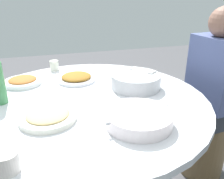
{
  "coord_description": "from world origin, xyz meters",
  "views": [
    {
      "loc": [
        1.1,
        -0.2,
        1.27
      ],
      "look_at": [
        0.06,
        0.11,
        0.81
      ],
      "focal_mm": 37.29,
      "sensor_mm": 36.0,
      "label": 1
    }
  ],
  "objects_px": {
    "round_dining_table": "(89,123)",
    "soup_bowl": "(139,119)",
    "dish_stirfry": "(76,78)",
    "rice_bowl": "(136,81)",
    "stool_for_diner_right": "(203,145)",
    "dish_tofu_braise": "(23,81)",
    "diner_right": "(215,77)",
    "dish_noodles": "(48,116)",
    "tea_cup_far": "(7,162)",
    "tea_cup_side": "(54,65)"
  },
  "relations": [
    {
      "from": "tea_cup_side",
      "to": "stool_for_diner_right",
      "type": "distance_m",
      "value": 1.23
    },
    {
      "from": "tea_cup_far",
      "to": "round_dining_table",
      "type": "bearing_deg",
      "value": 142.97
    },
    {
      "from": "dish_stirfry",
      "to": "diner_right",
      "type": "relative_size",
      "value": 0.31
    },
    {
      "from": "round_dining_table",
      "to": "tea_cup_far",
      "type": "distance_m",
      "value": 0.6
    },
    {
      "from": "dish_tofu_braise",
      "to": "dish_stirfry",
      "type": "distance_m",
      "value": 0.32
    },
    {
      "from": "tea_cup_side",
      "to": "diner_right",
      "type": "height_order",
      "value": "diner_right"
    },
    {
      "from": "tea_cup_far",
      "to": "dish_noodles",
      "type": "bearing_deg",
      "value": 155.37
    },
    {
      "from": "soup_bowl",
      "to": "dish_tofu_braise",
      "type": "bearing_deg",
      "value": -142.17
    },
    {
      "from": "rice_bowl",
      "to": "dish_stirfry",
      "type": "height_order",
      "value": "rice_bowl"
    },
    {
      "from": "tea_cup_far",
      "to": "tea_cup_side",
      "type": "relative_size",
      "value": 1.07
    },
    {
      "from": "rice_bowl",
      "to": "dish_noodles",
      "type": "height_order",
      "value": "rice_bowl"
    },
    {
      "from": "round_dining_table",
      "to": "dish_stirfry",
      "type": "xyz_separation_m",
      "value": [
        -0.28,
        -0.02,
        0.17
      ]
    },
    {
      "from": "round_dining_table",
      "to": "diner_right",
      "type": "relative_size",
      "value": 1.64
    },
    {
      "from": "dish_tofu_braise",
      "to": "diner_right",
      "type": "relative_size",
      "value": 0.29
    },
    {
      "from": "dish_tofu_braise",
      "to": "tea_cup_far",
      "type": "bearing_deg",
      "value": -0.42
    },
    {
      "from": "round_dining_table",
      "to": "dish_stirfry",
      "type": "relative_size",
      "value": 5.29
    },
    {
      "from": "rice_bowl",
      "to": "diner_right",
      "type": "relative_size",
      "value": 0.38
    },
    {
      "from": "soup_bowl",
      "to": "dish_stirfry",
      "type": "distance_m",
      "value": 0.62
    },
    {
      "from": "rice_bowl",
      "to": "round_dining_table",
      "type": "bearing_deg",
      "value": -77.03
    },
    {
      "from": "dish_tofu_braise",
      "to": "stool_for_diner_right",
      "type": "distance_m",
      "value": 1.33
    },
    {
      "from": "dish_noodles",
      "to": "dish_stirfry",
      "type": "height_order",
      "value": "dish_stirfry"
    },
    {
      "from": "round_dining_table",
      "to": "tea_cup_far",
      "type": "xyz_separation_m",
      "value": [
        0.46,
        -0.34,
        0.18
      ]
    },
    {
      "from": "dish_stirfry",
      "to": "diner_right",
      "type": "distance_m",
      "value": 0.9
    },
    {
      "from": "dish_tofu_braise",
      "to": "diner_right",
      "type": "bearing_deg",
      "value": 78.68
    },
    {
      "from": "rice_bowl",
      "to": "diner_right",
      "type": "height_order",
      "value": "diner_right"
    },
    {
      "from": "soup_bowl",
      "to": "round_dining_table",
      "type": "bearing_deg",
      "value": -154.56
    },
    {
      "from": "diner_right",
      "to": "stool_for_diner_right",
      "type": "bearing_deg",
      "value": 0.0
    },
    {
      "from": "stool_for_diner_right",
      "to": "diner_right",
      "type": "relative_size",
      "value": 0.57
    },
    {
      "from": "soup_bowl",
      "to": "tea_cup_side",
      "type": "bearing_deg",
      "value": -161.34
    },
    {
      "from": "round_dining_table",
      "to": "tea_cup_side",
      "type": "relative_size",
      "value": 17.8
    },
    {
      "from": "dish_stirfry",
      "to": "stool_for_diner_right",
      "type": "height_order",
      "value": "dish_stirfry"
    },
    {
      "from": "dish_tofu_braise",
      "to": "tea_cup_side",
      "type": "height_order",
      "value": "tea_cup_side"
    },
    {
      "from": "tea_cup_side",
      "to": "stool_for_diner_right",
      "type": "relative_size",
      "value": 0.16
    },
    {
      "from": "round_dining_table",
      "to": "dish_stirfry",
      "type": "height_order",
      "value": "dish_stirfry"
    },
    {
      "from": "soup_bowl",
      "to": "dish_tofu_braise",
      "type": "height_order",
      "value": "soup_bowl"
    },
    {
      "from": "dish_noodles",
      "to": "soup_bowl",
      "type": "bearing_deg",
      "value": 67.59
    },
    {
      "from": "rice_bowl",
      "to": "dish_tofu_braise",
      "type": "distance_m",
      "value": 0.68
    },
    {
      "from": "round_dining_table",
      "to": "soup_bowl",
      "type": "distance_m",
      "value": 0.39
    },
    {
      "from": "soup_bowl",
      "to": "stool_for_diner_right",
      "type": "distance_m",
      "value": 0.98
    },
    {
      "from": "dish_noodles",
      "to": "tea_cup_far",
      "type": "bearing_deg",
      "value": -24.63
    },
    {
      "from": "rice_bowl",
      "to": "stool_for_diner_right",
      "type": "height_order",
      "value": "rice_bowl"
    },
    {
      "from": "dish_noodles",
      "to": "dish_stirfry",
      "type": "xyz_separation_m",
      "value": [
        -0.44,
        0.19,
        0.0
      ]
    },
    {
      "from": "round_dining_table",
      "to": "diner_right",
      "type": "height_order",
      "value": "diner_right"
    },
    {
      "from": "rice_bowl",
      "to": "stool_for_diner_right",
      "type": "bearing_deg",
      "value": 90.75
    },
    {
      "from": "tea_cup_far",
      "to": "tea_cup_side",
      "type": "xyz_separation_m",
      "value": [
        -0.99,
        0.21,
        0.0
      ]
    },
    {
      "from": "tea_cup_far",
      "to": "stool_for_diner_right",
      "type": "relative_size",
      "value": 0.17
    },
    {
      "from": "dish_noodles",
      "to": "tea_cup_far",
      "type": "height_order",
      "value": "tea_cup_far"
    },
    {
      "from": "dish_tofu_braise",
      "to": "dish_noodles",
      "type": "bearing_deg",
      "value": 14.8
    },
    {
      "from": "round_dining_table",
      "to": "stool_for_diner_right",
      "type": "bearing_deg",
      "value": 95.01
    },
    {
      "from": "soup_bowl",
      "to": "tea_cup_far",
      "type": "distance_m",
      "value": 0.51
    }
  ]
}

